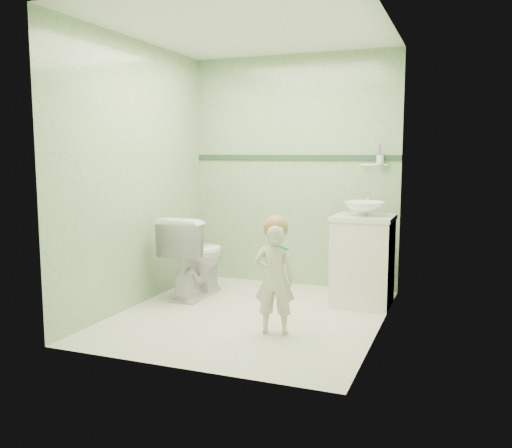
% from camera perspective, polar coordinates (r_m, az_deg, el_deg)
% --- Properties ---
extents(ground, '(2.50, 2.50, 0.00)m').
position_cam_1_polar(ground, '(4.78, -0.66, -9.53)').
color(ground, silver).
rests_on(ground, ground).
extents(room_shell, '(2.50, 2.54, 2.40)m').
position_cam_1_polar(room_shell, '(4.57, -0.68, 5.00)').
color(room_shell, '#80AC7A').
rests_on(room_shell, ground).
extents(trim_stripe, '(2.20, 0.02, 0.05)m').
position_cam_1_polar(trim_stripe, '(5.74, 3.94, 6.97)').
color(trim_stripe, '#284731').
rests_on(trim_stripe, room_shell).
extents(vanity, '(0.52, 0.50, 0.80)m').
position_cam_1_polar(vanity, '(5.12, 11.09, -3.92)').
color(vanity, silver).
rests_on(vanity, ground).
extents(counter, '(0.54, 0.52, 0.04)m').
position_cam_1_polar(counter, '(5.05, 11.21, 0.65)').
color(counter, white).
rests_on(counter, vanity).
extents(basin, '(0.37, 0.37, 0.13)m').
position_cam_1_polar(basin, '(5.04, 11.23, 1.59)').
color(basin, white).
rests_on(basin, counter).
extents(faucet, '(0.03, 0.13, 0.18)m').
position_cam_1_polar(faucet, '(5.22, 11.60, 2.66)').
color(faucet, silver).
rests_on(faucet, counter).
extents(cup_holder, '(0.26, 0.07, 0.21)m').
position_cam_1_polar(cup_holder, '(5.49, 12.76, 6.56)').
color(cup_holder, silver).
rests_on(cup_holder, room_shell).
extents(toilet, '(0.45, 0.78, 0.80)m').
position_cam_1_polar(toilet, '(5.36, -6.34, -3.33)').
color(toilet, white).
rests_on(toilet, ground).
extents(toddler, '(0.35, 0.27, 0.86)m').
position_cam_1_polar(toddler, '(4.22, 1.94, -5.77)').
color(toddler, beige).
rests_on(toddler, ground).
extents(hair_cap, '(0.19, 0.19, 0.19)m').
position_cam_1_polar(hair_cap, '(4.17, 2.08, -0.41)').
color(hair_cap, '#9E7240').
rests_on(hair_cap, toddler).
extents(teal_toothbrush, '(0.11, 0.14, 0.08)m').
position_cam_1_polar(teal_toothbrush, '(4.04, 2.77, -2.42)').
color(teal_toothbrush, '#11805E').
rests_on(teal_toothbrush, toddler).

